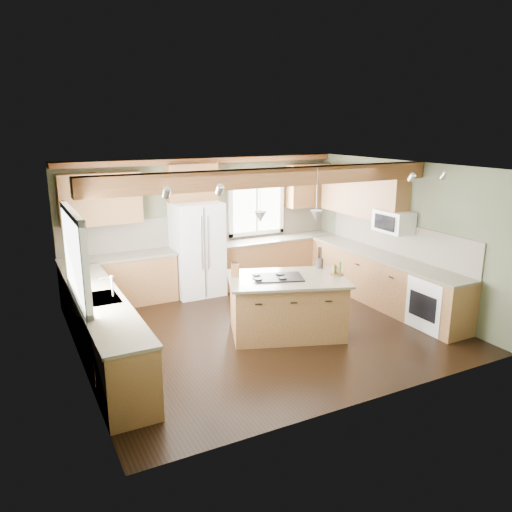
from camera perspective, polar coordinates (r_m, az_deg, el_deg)
floor at (r=8.17m, az=0.80°, el=-8.31°), size 5.60×5.60×0.00m
ceiling at (r=7.54m, az=0.87°, el=10.18°), size 5.60×5.60×0.00m
wall_back at (r=9.97m, az=-5.95°, el=3.70°), size 5.60×0.00×5.60m
wall_left at (r=6.93m, az=-20.04°, el=-2.08°), size 0.00×5.00×5.00m
wall_right at (r=9.37m, az=16.14°, el=2.47°), size 0.00×5.00×5.00m
ceiling_beam at (r=7.27m, az=2.06°, el=8.98°), size 5.55×0.26×0.26m
soffit_trim at (r=9.72m, az=-5.93°, el=10.79°), size 5.55×0.20×0.10m
backsplash_back at (r=9.98m, az=-5.91°, el=3.18°), size 5.58×0.03×0.58m
backsplash_right at (r=9.41m, az=15.83°, el=1.99°), size 0.03×3.70×0.58m
base_cab_back_left at (r=9.41m, az=-15.33°, el=-2.83°), size 2.02×0.60×0.88m
counter_back_left at (r=9.29m, az=-15.52°, el=-0.13°), size 2.06×0.64×0.04m
base_cab_back_right at (r=10.53m, az=2.34°, el=-0.44°), size 2.62×0.60×0.88m
counter_back_right at (r=10.42m, az=2.36°, el=2.00°), size 2.66×0.64×0.04m
base_cab_left at (r=7.30m, az=-17.15°, el=-8.16°), size 0.60×3.70×0.88m
counter_left at (r=7.14m, az=-17.43°, el=-4.76°), size 0.64×3.74×0.04m
base_cab_right at (r=9.42m, az=14.22°, el=-2.74°), size 0.60×3.70×0.88m
counter_right at (r=9.30m, az=14.40°, el=-0.04°), size 0.64×3.74×0.04m
upper_cab_back_left at (r=9.17m, az=-17.37°, el=6.26°), size 1.40×0.35×0.90m
upper_cab_over_fridge at (r=9.58m, az=-7.39°, el=8.35°), size 0.96×0.35×0.70m
upper_cab_right at (r=9.81m, az=12.06°, el=7.12°), size 0.35×2.20×0.90m
upper_cab_back_corner at (r=10.76m, az=5.88°, el=8.02°), size 0.90×0.35×0.90m
window_left at (r=6.92m, az=-20.12°, el=0.03°), size 0.04×1.60×1.05m
window_back at (r=10.38m, az=-0.01°, el=5.62°), size 1.10×0.04×1.00m
sink at (r=7.14m, az=-17.43°, el=-4.72°), size 0.50×0.65×0.03m
faucet at (r=7.12m, az=-16.10°, el=-3.43°), size 0.02×0.02×0.28m
dishwasher at (r=6.14m, az=-14.76°, el=-12.61°), size 0.60×0.60×0.84m
oven at (r=8.55m, az=19.91°, el=-5.08°), size 0.60×0.72×0.84m
microwave at (r=9.14m, az=15.45°, el=3.82°), size 0.40×0.70×0.38m
pendant_left at (r=7.42m, az=0.49°, el=4.49°), size 0.18×0.18×0.16m
pendant_right at (r=7.57m, az=6.89°, el=4.61°), size 0.18×0.18×0.16m
refrigerator at (r=9.61m, az=-6.72°, el=0.81°), size 0.90×0.74×1.80m
island at (r=7.87m, az=3.55°, el=-5.82°), size 1.95×1.56×0.88m
island_top at (r=7.72m, az=3.60°, el=-2.62°), size 2.10×1.70×0.04m
cooktop at (r=7.68m, az=2.57°, el=-2.45°), size 0.86×0.71×0.02m
knife_block at (r=7.73m, az=-2.40°, el=-1.64°), size 0.15×0.14×0.20m
utensil_crock at (r=8.27m, az=7.28°, el=-0.80°), size 0.16×0.16×0.16m
bottle_tray at (r=7.92m, az=9.27°, el=-1.44°), size 0.29×0.29×0.19m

